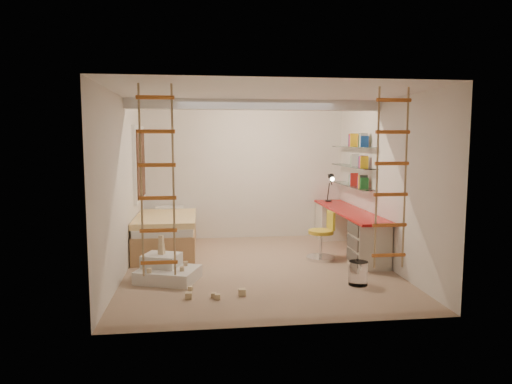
{
  "coord_description": "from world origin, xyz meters",
  "views": [
    {
      "loc": [
        -0.88,
        -6.85,
        1.97
      ],
      "look_at": [
        0.0,
        0.3,
        1.15
      ],
      "focal_mm": 32.0,
      "sensor_mm": 36.0,
      "label": 1
    }
  ],
  "objects": [
    {
      "name": "rope_ladder_right",
      "position": [
        1.35,
        -1.75,
        1.52
      ],
      "size": [
        0.41,
        0.04,
        2.13
      ],
      "primitive_type": null,
      "color": "#C76122",
      "rests_on": "ceiling"
    },
    {
      "name": "swivel_chair",
      "position": [
        1.11,
        0.36,
        0.3
      ],
      "size": [
        0.5,
        0.5,
        0.8
      ],
      "color": "gold",
      "rests_on": "floor"
    },
    {
      "name": "toy_blocks",
      "position": [
        -1.1,
        -0.82,
        0.22
      ],
      "size": [
        1.28,
        1.05,
        0.62
      ],
      "color": "#CCB284",
      "rests_on": "floor"
    },
    {
      "name": "ceiling_beam",
      "position": [
        0.0,
        0.3,
        2.52
      ],
      "size": [
        4.0,
        0.18,
        0.16
      ],
      "primitive_type": "cube",
      "color": "white",
      "rests_on": "ceiling"
    },
    {
      "name": "shelves",
      "position": [
        1.87,
        1.13,
        1.5
      ],
      "size": [
        0.25,
        1.8,
        0.71
      ],
      "color": "white",
      "rests_on": "wall_right"
    },
    {
      "name": "waste_bin",
      "position": [
        1.25,
        -1.01,
        0.16
      ],
      "size": [
        0.26,
        0.26,
        0.32
      ],
      "primitive_type": "cylinder",
      "color": "white",
      "rests_on": "floor"
    },
    {
      "name": "books",
      "position": [
        1.87,
        1.13,
        1.62
      ],
      "size": [
        0.14,
        0.64,
        0.92
      ],
      "color": "#1E722D",
      "rests_on": "shelves"
    },
    {
      "name": "window_blind",
      "position": [
        -1.93,
        1.5,
        1.55
      ],
      "size": [
        0.02,
        1.0,
        1.2
      ],
      "primitive_type": "cube",
      "color": "#4C2D1E",
      "rests_on": "window_frame"
    },
    {
      "name": "window_frame",
      "position": [
        -1.97,
        1.5,
        1.55
      ],
      "size": [
        0.06,
        1.15,
        1.35
      ],
      "primitive_type": "cube",
      "color": "white",
      "rests_on": "wall_left"
    },
    {
      "name": "floor",
      "position": [
        0.0,
        0.0,
        0.0
      ],
      "size": [
        4.5,
        4.5,
        0.0
      ],
      "primitive_type": "plane",
      "color": "tan",
      "rests_on": "ground"
    },
    {
      "name": "rope_ladder_left",
      "position": [
        -1.35,
        -1.75,
        1.52
      ],
      "size": [
        0.41,
        0.04,
        2.13
      ],
      "primitive_type": null,
      "color": "orange",
      "rests_on": "ceiling"
    },
    {
      "name": "task_lamp",
      "position": [
        1.67,
        1.82,
        1.14
      ],
      "size": [
        0.14,
        0.36,
        0.57
      ],
      "color": "black",
      "rests_on": "desk"
    },
    {
      "name": "bed",
      "position": [
        -1.48,
        1.23,
        0.33
      ],
      "size": [
        1.02,
        2.0,
        0.69
      ],
      "color": "#AD7F51",
      "rests_on": "floor"
    },
    {
      "name": "desk",
      "position": [
        1.72,
        0.86,
        0.4
      ],
      "size": [
        0.56,
        2.8,
        0.75
      ],
      "color": "red",
      "rests_on": "floor"
    },
    {
      "name": "play_platform",
      "position": [
        -1.37,
        -0.48,
        0.14
      ],
      "size": [
        0.96,
        0.85,
        0.35
      ],
      "color": "silver",
      "rests_on": "floor"
    }
  ]
}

